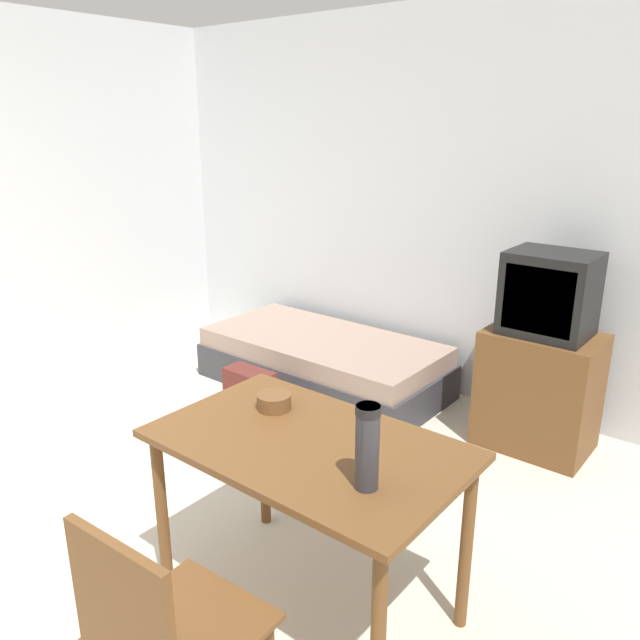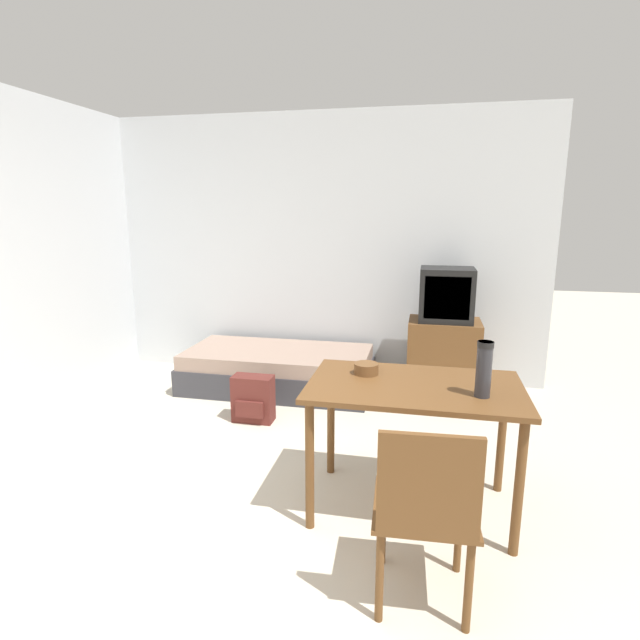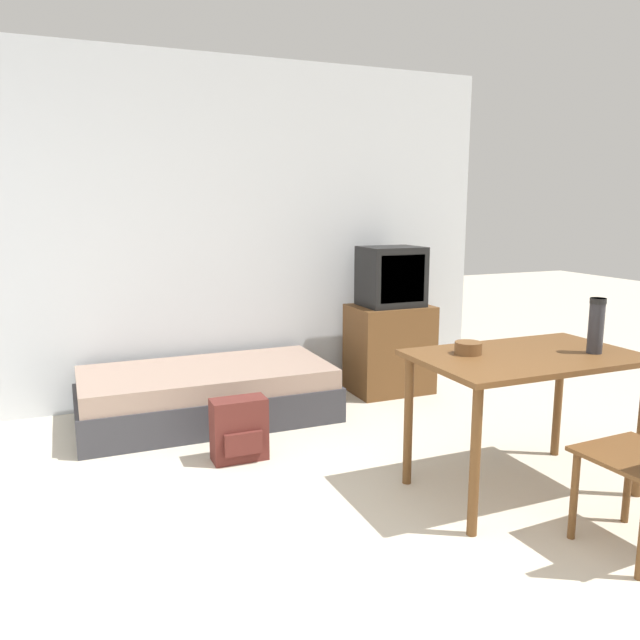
# 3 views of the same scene
# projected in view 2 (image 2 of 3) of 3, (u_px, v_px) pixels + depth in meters

# --- Properties ---
(ground_plane) EXTENTS (20.00, 20.00, 0.00)m
(ground_plane) POSITION_uv_depth(u_px,v_px,m) (124.00, 600.00, 2.28)
(ground_plane) COLOR beige
(wall_back) EXTENTS (4.97, 0.06, 2.70)m
(wall_back) POSITION_uv_depth(u_px,v_px,m) (302.00, 248.00, 5.20)
(wall_back) COLOR silver
(wall_back) RESTS_ON ground_plane
(wall_left) EXTENTS (0.06, 4.34, 2.70)m
(wall_left) POSITION_uv_depth(u_px,v_px,m) (6.00, 260.00, 3.99)
(wall_left) COLOR silver
(wall_left) RESTS_ON ground_plane
(daybed) EXTENTS (1.84, 0.89, 0.39)m
(daybed) POSITION_uv_depth(u_px,v_px,m) (278.00, 369.00, 4.95)
(daybed) COLOR #333338
(daybed) RESTS_ON ground_plane
(tv) EXTENTS (0.66, 0.48, 1.23)m
(tv) POSITION_uv_depth(u_px,v_px,m) (444.00, 340.00, 4.66)
(tv) COLOR brown
(tv) RESTS_ON ground_plane
(dining_table) EXTENTS (1.20, 0.74, 0.78)m
(dining_table) POSITION_uv_depth(u_px,v_px,m) (414.00, 401.00, 2.84)
(dining_table) COLOR brown
(dining_table) RESTS_ON ground_plane
(wooden_chair) EXTENTS (0.47, 0.47, 0.90)m
(wooden_chair) POSITION_uv_depth(u_px,v_px,m) (426.00, 507.00, 2.11)
(wooden_chair) COLOR brown
(wooden_chair) RESTS_ON ground_plane
(thermos_flask) EXTENTS (0.08, 0.08, 0.30)m
(thermos_flask) POSITION_uv_depth(u_px,v_px,m) (484.00, 367.00, 2.60)
(thermos_flask) COLOR #2D2D33
(thermos_flask) RESTS_ON dining_table
(mate_bowl) EXTENTS (0.15, 0.15, 0.07)m
(mate_bowl) POSITION_uv_depth(u_px,v_px,m) (366.00, 369.00, 2.99)
(mate_bowl) COLOR brown
(mate_bowl) RESTS_ON dining_table
(backpack) EXTENTS (0.34, 0.20, 0.39)m
(backpack) POSITION_uv_depth(u_px,v_px,m) (253.00, 399.00, 4.17)
(backpack) COLOR #56231E
(backpack) RESTS_ON ground_plane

